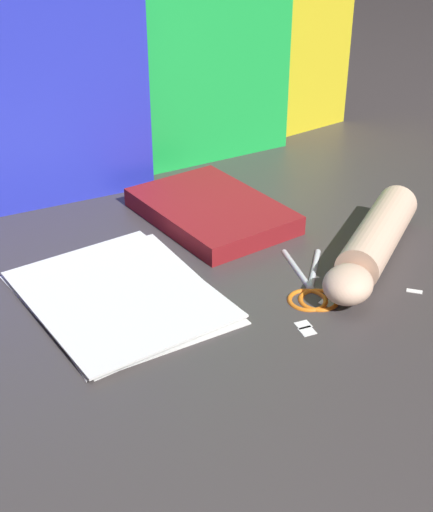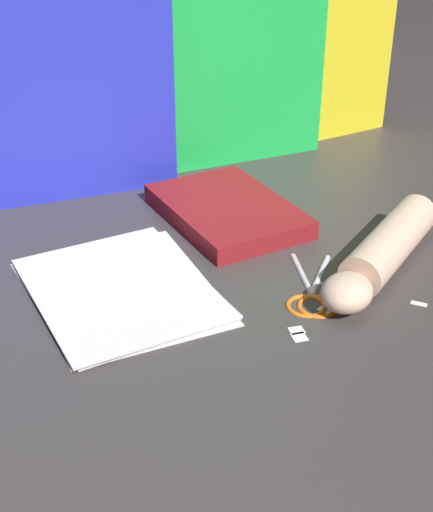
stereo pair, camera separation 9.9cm
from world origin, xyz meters
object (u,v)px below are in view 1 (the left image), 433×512
object	(u,v)px
scissors	(311,289)
paper_stack	(121,294)
book_closed	(211,211)
hand_forearm	(373,243)

from	to	relation	value
scissors	paper_stack	bearing A→B (deg)	148.36
book_closed	hand_forearm	distance (m)	0.29
paper_stack	book_closed	xyz separation A→B (m)	(0.25, 0.13, 0.01)
paper_stack	scissors	distance (m)	0.27
book_closed	scissors	size ratio (longest dim) A/B	1.56
paper_stack	hand_forearm	bearing A→B (deg)	-19.93
paper_stack	scissors	world-z (taller)	scissors
book_closed	scissors	xyz separation A→B (m)	(-0.01, -0.27, -0.01)
book_closed	paper_stack	bearing A→B (deg)	-152.07
paper_stack	hand_forearm	distance (m)	0.39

